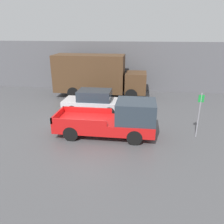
{
  "coord_description": "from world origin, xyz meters",
  "views": [
    {
      "loc": [
        3.26,
        -12.1,
        5.62
      ],
      "look_at": [
        1.63,
        0.04,
        1.05
      ],
      "focal_mm": 35.0,
      "sensor_mm": 36.0,
      "label": 1
    }
  ],
  "objects_px": {
    "parking_sign": "(199,113)",
    "newspaper_box": "(137,86)",
    "delivery_truck": "(96,75)",
    "car": "(94,101)",
    "pickup_truck": "(116,120)"
  },
  "relations": [
    {
      "from": "delivery_truck",
      "to": "parking_sign",
      "type": "bearing_deg",
      "value": -45.35
    },
    {
      "from": "car",
      "to": "newspaper_box",
      "type": "xyz_separation_m",
      "value": [
        2.98,
        6.33,
        -0.33
      ]
    },
    {
      "from": "car",
      "to": "newspaper_box",
      "type": "distance_m",
      "value": 7.0
    },
    {
      "from": "parking_sign",
      "to": "newspaper_box",
      "type": "height_order",
      "value": "parking_sign"
    },
    {
      "from": "pickup_truck",
      "to": "parking_sign",
      "type": "relative_size",
      "value": 2.16
    },
    {
      "from": "newspaper_box",
      "to": "parking_sign",
      "type": "bearing_deg",
      "value": -69.44
    },
    {
      "from": "delivery_truck",
      "to": "parking_sign",
      "type": "xyz_separation_m",
      "value": [
        7.22,
        -7.3,
        -0.53
      ]
    },
    {
      "from": "car",
      "to": "pickup_truck",
      "type": "bearing_deg",
      "value": -60.75
    },
    {
      "from": "delivery_truck",
      "to": "car",
      "type": "bearing_deg",
      "value": -80.72
    },
    {
      "from": "parking_sign",
      "to": "newspaper_box",
      "type": "xyz_separation_m",
      "value": [
        -3.56,
        9.48,
        -0.93
      ]
    },
    {
      "from": "delivery_truck",
      "to": "newspaper_box",
      "type": "xyz_separation_m",
      "value": [
        3.66,
        2.18,
        -1.46
      ]
    },
    {
      "from": "car",
      "to": "delivery_truck",
      "type": "relative_size",
      "value": 0.53
    },
    {
      "from": "newspaper_box",
      "to": "pickup_truck",
      "type": "bearing_deg",
      "value": -95.48
    },
    {
      "from": "car",
      "to": "delivery_truck",
      "type": "bearing_deg",
      "value": 99.28
    },
    {
      "from": "delivery_truck",
      "to": "pickup_truck",
      "type": "bearing_deg",
      "value": -70.8
    }
  ]
}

